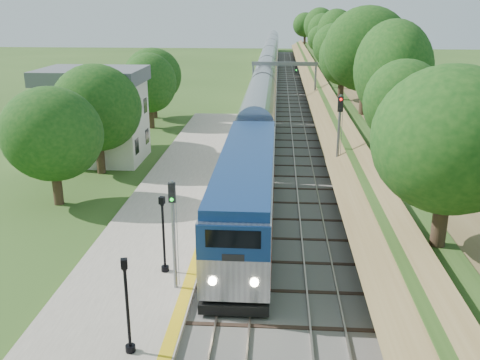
# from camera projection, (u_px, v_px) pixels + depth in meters

# --- Properties ---
(trackbed) EXTENTS (9.50, 170.00, 0.28)m
(trackbed) POSITION_uv_depth(u_px,v_px,m) (280.00, 103.00, 74.69)
(trackbed) COLOR #4C4944
(trackbed) RESTS_ON ground
(platform) EXTENTS (6.40, 68.00, 0.38)m
(platform) POSITION_uv_depth(u_px,v_px,m) (164.00, 221.00, 33.42)
(platform) COLOR gray
(platform) RESTS_ON ground
(yellow_stripe) EXTENTS (0.55, 68.00, 0.01)m
(yellow_stripe) POSITION_uv_depth(u_px,v_px,m) (210.00, 220.00, 33.17)
(yellow_stripe) COLOR gold
(yellow_stripe) RESTS_ON platform
(embankment) EXTENTS (10.64, 170.00, 11.70)m
(embankment) POSITION_uv_depth(u_px,v_px,m) (341.00, 90.00, 73.54)
(embankment) COLOR brown
(embankment) RESTS_ON ground
(station_building) EXTENTS (8.60, 6.60, 8.00)m
(station_building) POSITION_uv_depth(u_px,v_px,m) (95.00, 114.00, 46.07)
(station_building) COLOR silver
(station_building) RESTS_ON ground
(signal_gantry) EXTENTS (8.40, 0.38, 6.20)m
(signal_gantry) POSITION_uv_depth(u_px,v_px,m) (284.00, 73.00, 68.43)
(signal_gantry) COLOR slate
(signal_gantry) RESTS_ON ground
(trees_behind_platform) EXTENTS (7.82, 53.32, 7.21)m
(trees_behind_platform) POSITION_uv_depth(u_px,v_px,m) (90.00, 135.00, 36.89)
(trees_behind_platform) COLOR #332316
(trees_behind_platform) RESTS_ON ground
(train) EXTENTS (3.17, 148.53, 4.66)m
(train) POSITION_uv_depth(u_px,v_px,m) (268.00, 71.00, 91.77)
(train) COLOR black
(train) RESTS_ON trackbed
(lamppost_mid) EXTENTS (0.39, 0.39, 3.93)m
(lamppost_mid) POSITION_uv_depth(u_px,v_px,m) (128.00, 311.00, 20.00)
(lamppost_mid) COLOR black
(lamppost_mid) RESTS_ON platform
(lamppost_far) EXTENTS (0.39, 0.39, 3.95)m
(lamppost_far) POSITION_uv_depth(u_px,v_px,m) (164.00, 239.00, 26.21)
(lamppost_far) COLOR black
(lamppost_far) RESTS_ON platform
(signal_platform) EXTENTS (0.31, 0.25, 5.29)m
(signal_platform) POSITION_uv_depth(u_px,v_px,m) (173.00, 224.00, 24.22)
(signal_platform) COLOR slate
(signal_platform) RESTS_ON platform
(signal_farside) EXTENTS (0.38, 0.30, 6.89)m
(signal_farside) POSITION_uv_depth(u_px,v_px,m) (339.00, 131.00, 38.77)
(signal_farside) COLOR slate
(signal_farside) RESTS_ON ground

